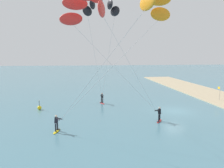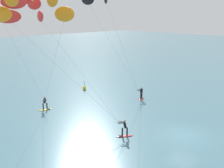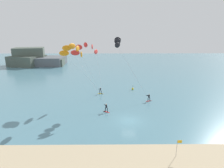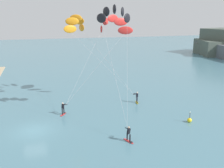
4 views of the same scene
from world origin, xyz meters
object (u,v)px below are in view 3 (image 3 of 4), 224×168
(kitesurfer_far_out, at_px, (119,45))
(beach_flag, at_px, (178,145))
(kitesurfer_mid_water, at_px, (86,50))
(marker_buoy, at_px, (133,89))
(kitesurfer_nearshore, at_px, (74,52))

(kitesurfer_far_out, xyz_separation_m, beach_flag, (6.10, -19.57, -10.47))
(kitesurfer_mid_water, xyz_separation_m, marker_buoy, (11.28, 6.68, -10.73))
(kitesurfer_nearshore, height_order, beach_flag, kitesurfer_nearshore)
(beach_flag, bearing_deg, kitesurfer_nearshore, 132.22)
(kitesurfer_far_out, bearing_deg, beach_flag, -72.69)
(marker_buoy, relative_size, beach_flag, 0.63)
(kitesurfer_nearshore, xyz_separation_m, beach_flag, (15.11, -16.66, -9.37))
(kitesurfer_nearshore, bearing_deg, kitesurfer_mid_water, 67.44)
(kitesurfer_mid_water, bearing_deg, kitesurfer_nearshore, -112.56)
(kitesurfer_nearshore, bearing_deg, kitesurfer_far_out, 17.93)
(marker_buoy, xyz_separation_m, beach_flag, (1.95, -27.85, 1.41))
(marker_buoy, bearing_deg, beach_flag, -85.99)
(kitesurfer_mid_water, height_order, kitesurfer_far_out, kitesurfer_far_out)
(kitesurfer_far_out, distance_m, beach_flag, 23.02)
(kitesurfer_far_out, xyz_separation_m, marker_buoy, (4.15, 8.28, -11.88))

